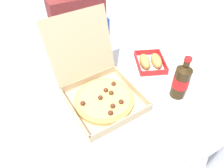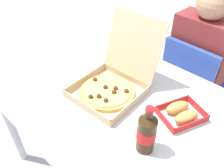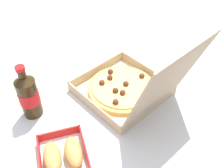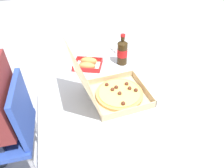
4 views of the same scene
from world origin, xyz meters
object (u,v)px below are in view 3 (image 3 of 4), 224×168
object	(u,v)px
pizza_box_open	(129,87)
paper_menu	(165,41)
bread_side_box	(63,156)
cola_bottle	(28,95)

from	to	relation	value
pizza_box_open	paper_menu	world-z (taller)	pizza_box_open
bread_side_box	cola_bottle	world-z (taller)	cola_bottle
bread_side_box	cola_bottle	xyz separation A→B (m)	(-0.02, -0.25, 0.07)
bread_side_box	paper_menu	size ratio (longest dim) A/B	1.11
bread_side_box	cola_bottle	bearing A→B (deg)	-94.08
bread_side_box	pizza_box_open	bearing A→B (deg)	-166.50
cola_bottle	bread_side_box	bearing A→B (deg)	85.92
bread_side_box	cola_bottle	size ratio (longest dim) A/B	1.04
paper_menu	cola_bottle	bearing A→B (deg)	-4.27
pizza_box_open	bread_side_box	size ratio (longest dim) A/B	1.86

